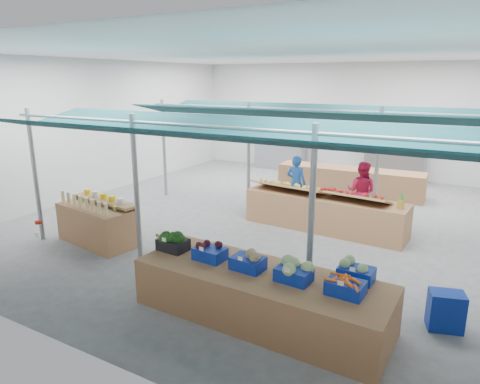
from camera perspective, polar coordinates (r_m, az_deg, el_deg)
The scene contains 24 objects.
floor at distance 11.47m, azimuth 4.33°, elevation -3.52°, with size 13.00×13.00×0.00m, color slate.
hall at distance 12.24m, azimuth 7.49°, elevation 10.24°, with size 13.00×13.00×13.00m.
pole_grid at distance 9.16m, azimuth 4.13°, elevation 3.51°, with size 10.00×4.60×3.00m.
awnings at distance 9.02m, azimuth 4.24°, elevation 9.55°, with size 9.50×7.08×0.30m.
back_shelving_left at distance 17.57m, azimuth 5.36°, elevation 6.28°, with size 2.00×0.50×2.00m, color #B23F33.
back_shelving_right at distance 16.29m, azimuth 19.99°, elevation 4.77°, with size 2.00×0.50×2.00m, color #B23F33.
bottle_shelf at distance 10.19m, azimuth -18.33°, elevation -3.90°, with size 2.04×1.41×1.14m.
veg_counter at distance 6.78m, azimuth 2.69°, elevation -13.59°, with size 3.95×1.32×0.77m, color #9A6743.
fruit_counter at distance 10.70m, azimuth 11.17°, elevation -2.75°, with size 3.93×0.94×0.84m, color #9A6743.
far_counter at distance 14.26m, azimuth 14.35°, elevation 1.46°, with size 4.59×0.92×0.83m, color #9A6743.
crate_stack at distance 7.22m, azimuth 25.73°, elevation -14.08°, with size 0.49×0.34×0.59m, color navy.
vendor_left at distance 11.99m, azimuth 7.50°, elevation 1.13°, with size 0.57×0.38×1.57m, color #164490.
vendor_right at distance 11.47m, azimuth 15.86°, elevation 0.05°, with size 0.76×0.60×1.57m, color #AA153A.
crate_broccoli at distance 7.43m, azimuth -8.93°, elevation -6.51°, with size 0.52×0.42×0.35m.
crate_beets at distance 7.00m, azimuth -4.04°, elevation -7.96°, with size 0.52×0.42×0.29m.
crate_celeriac at distance 6.64m, azimuth 1.06°, elevation -9.13°, with size 0.52×0.42×0.31m.
crate_cabbage at distance 6.32m, azimuth 7.19°, elevation -10.41°, with size 0.52×0.42×0.35m.
crate_carrots at distance 6.11m, azimuth 13.90°, elevation -12.19°, with size 0.52×0.42×0.29m.
sparrow at distance 7.41m, azimuth -10.67°, elevation -5.91°, with size 0.12×0.09×0.11m.
pole_ribbon at distance 8.56m, azimuth -25.34°, elevation -3.82°, with size 0.12×0.12×0.28m.
apple_heap_yellow at distance 10.82m, azimuth 6.54°, elevation 0.86°, with size 1.97×0.91×0.27m.
apple_heap_red at distance 10.21m, azimuth 15.29°, elevation -0.43°, with size 1.57×0.86×0.27m.
pineapple at distance 9.97m, azimuth 20.67°, elevation -1.14°, with size 0.14×0.14×0.39m.
crate_extra at distance 6.52m, azimuth 15.26°, elevation -10.12°, with size 0.51×0.41×0.32m.
Camera 1 is at (4.57, -9.87, 3.61)m, focal length 32.00 mm.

